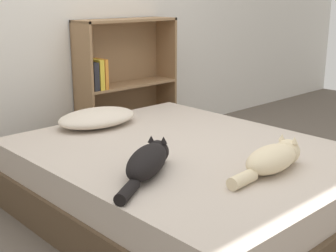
{
  "coord_description": "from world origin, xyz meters",
  "views": [
    {
      "loc": [
        -1.77,
        -1.75,
        1.22
      ],
      "look_at": [
        0.0,
        0.14,
        0.49
      ],
      "focal_mm": 50.0,
      "sensor_mm": 36.0,
      "label": 1
    }
  ],
  "objects_px": {
    "cat_dark": "(148,161)",
    "bookshelf": "(121,83)",
    "bed": "(185,181)",
    "cat_light": "(273,158)",
    "pillow": "(97,118)"
  },
  "relations": [
    {
      "from": "bed",
      "to": "pillow",
      "type": "xyz_separation_m",
      "value": [
        -0.09,
        0.73,
        0.25
      ]
    },
    {
      "from": "pillow",
      "to": "bookshelf",
      "type": "height_order",
      "value": "bookshelf"
    },
    {
      "from": "pillow",
      "to": "cat_light",
      "type": "height_order",
      "value": "cat_light"
    },
    {
      "from": "bed",
      "to": "bookshelf",
      "type": "distance_m",
      "value": 1.39
    },
    {
      "from": "bed",
      "to": "cat_light",
      "type": "distance_m",
      "value": 0.6
    },
    {
      "from": "bed",
      "to": "cat_dark",
      "type": "distance_m",
      "value": 0.51
    },
    {
      "from": "bed",
      "to": "pillow",
      "type": "bearing_deg",
      "value": 96.7
    },
    {
      "from": "pillow",
      "to": "bookshelf",
      "type": "bearing_deg",
      "value": 40.77
    },
    {
      "from": "pillow",
      "to": "cat_dark",
      "type": "xyz_separation_m",
      "value": [
        -0.32,
        -0.88,
        0.01
      ]
    },
    {
      "from": "bed",
      "to": "cat_dark",
      "type": "relative_size",
      "value": 3.52
    },
    {
      "from": "cat_dark",
      "to": "bookshelf",
      "type": "relative_size",
      "value": 0.52
    },
    {
      "from": "pillow",
      "to": "cat_light",
      "type": "bearing_deg",
      "value": -83.2
    },
    {
      "from": "cat_light",
      "to": "bookshelf",
      "type": "height_order",
      "value": "bookshelf"
    },
    {
      "from": "cat_dark",
      "to": "bookshelf",
      "type": "bearing_deg",
      "value": 25.12
    },
    {
      "from": "cat_dark",
      "to": "bookshelf",
      "type": "height_order",
      "value": "bookshelf"
    }
  ]
}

